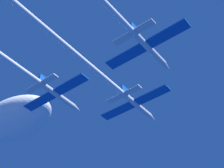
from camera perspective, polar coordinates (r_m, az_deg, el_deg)
jet_lead at (r=78.02m, az=-2.10°, el=1.73°), size 18.36×51.88×3.04m
jet_left_wing at (r=79.30m, az=-14.68°, el=2.83°), size 18.36×48.24×3.04m
jet_right_wing at (r=66.57m, az=0.36°, el=10.98°), size 18.36×44.69×3.04m
cloud_puffy at (r=147.29m, az=-14.87°, el=-5.39°), size 35.41×19.47×12.39m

